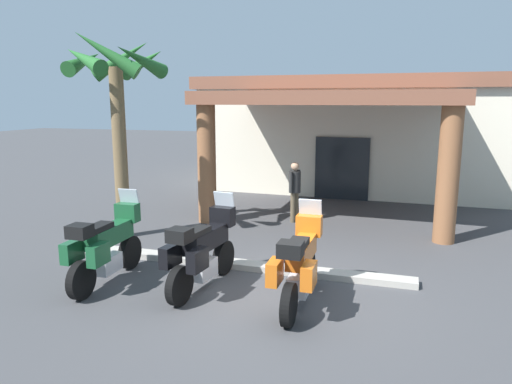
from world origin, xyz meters
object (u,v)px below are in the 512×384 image
(motorcycle_green, at_px, (106,246))
(motorcycle_orange, at_px, (300,265))
(motorcycle_black, at_px, (202,251))
(pedestrian, at_px, (295,188))
(motel_building, at_px, (354,131))
(palm_tree_roadside, at_px, (115,85))

(motorcycle_green, height_order, motorcycle_orange, same)
(motorcycle_black, distance_m, pedestrian, 5.16)
(motel_building, relative_size, palm_tree_roadside, 2.37)
(palm_tree_roadside, bearing_deg, motorcycle_green, -62.68)
(motorcycle_green, bearing_deg, pedestrian, -24.17)
(motorcycle_green, xyz_separation_m, motorcycle_black, (1.78, 0.27, 0.00))
(motorcycle_green, height_order, motorcycle_black, same)
(motel_building, xyz_separation_m, motorcycle_green, (-3.21, -11.86, -1.43))
(motorcycle_green, relative_size, motorcycle_black, 1.00)
(palm_tree_roadside, bearing_deg, motorcycle_orange, -27.72)
(pedestrian, relative_size, palm_tree_roadside, 0.34)
(motorcycle_black, height_order, palm_tree_roadside, palm_tree_roadside)
(motorcycle_black, bearing_deg, pedestrian, 0.70)
(motorcycle_black, xyz_separation_m, palm_tree_roadside, (-3.18, 2.43, 2.94))
(palm_tree_roadside, bearing_deg, motorcycle_black, -37.38)
(pedestrian, bearing_deg, motorcycle_black, 99.64)
(motorcycle_green, bearing_deg, motel_building, -16.28)
(motorcycle_orange, relative_size, palm_tree_roadside, 0.45)
(motorcycle_orange, bearing_deg, palm_tree_roadside, 61.85)
(motel_building, relative_size, motorcycle_green, 5.21)
(motorcycle_orange, bearing_deg, motel_building, 1.33)
(motel_building, xyz_separation_m, motorcycle_orange, (0.36, -11.77, -1.43))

